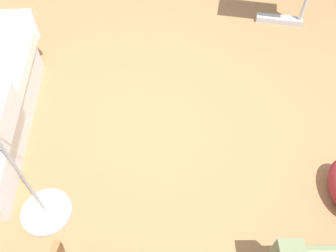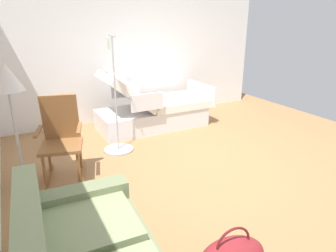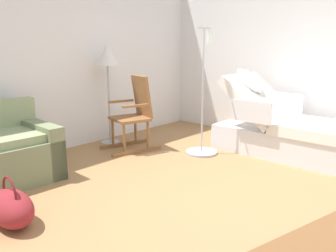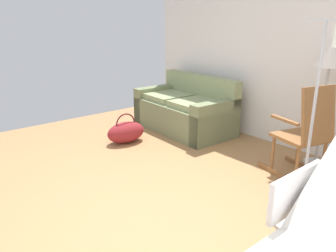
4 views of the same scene
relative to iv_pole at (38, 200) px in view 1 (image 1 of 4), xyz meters
The scene contains 2 objects.
ground_plane 1.49m from the iv_pole, 138.31° to the right, with size 6.44×6.44×0.00m, color #9E7247.
iv_pole is the anchor object (origin of this frame).
Camera 1 is at (0.09, 2.28, 2.93)m, focal length 37.41 mm.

